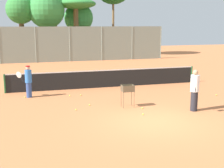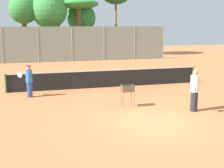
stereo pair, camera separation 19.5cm
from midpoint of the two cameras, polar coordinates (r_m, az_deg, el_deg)
ground_plane at (r=12.40m, az=7.36°, el=-6.92°), size 80.00×80.00×0.00m
tennis_net at (r=18.84m, az=-1.38°, el=1.07°), size 11.74×0.10×1.07m
back_fence at (r=32.24m, az=-7.91°, el=7.23°), size 20.35×0.08×3.54m
tree_0 at (r=35.63m, az=-6.82°, el=14.03°), size 4.48×4.48×6.54m
tree_1 at (r=37.95m, az=-10.70°, el=14.62°), size 2.50×2.50×7.98m
tree_3 at (r=34.98m, az=-16.51°, el=12.80°), size 3.07×3.07×6.86m
tree_4 at (r=37.38m, az=-6.28°, el=11.83°), size 3.38×3.38×6.18m
tree_5 at (r=34.72m, az=-12.05°, el=13.04°), size 3.86×3.86×7.16m
player_white_outfit at (r=14.07m, az=14.50°, el=-1.05°), size 0.55×0.87×1.84m
player_red_cap at (r=16.78m, az=-15.37°, el=0.53°), size 0.82×0.53×1.67m
ball_cart at (r=14.32m, az=2.48°, el=-1.11°), size 0.56×0.41×1.04m
tennis_ball_0 at (r=17.63m, az=18.24°, el=-1.91°), size 0.07×0.07×0.07m
tennis_ball_1 at (r=16.82m, az=-6.06°, el=-2.02°), size 0.07×0.07×0.07m
tennis_ball_2 at (r=13.29m, az=5.28°, el=-5.51°), size 0.07×0.07×0.07m
tennis_ball_3 at (r=14.74m, az=-4.50°, el=-3.84°), size 0.07×0.07×0.07m
tennis_ball_4 at (r=16.87m, az=-15.95°, el=-2.34°), size 0.07×0.07×0.07m
tennis_ball_5 at (r=14.02m, az=-6.98°, el=-4.66°), size 0.07×0.07×0.07m
tennis_ball_6 at (r=16.78m, az=-8.06°, el=-2.09°), size 0.07×0.07×0.07m
tennis_ball_7 at (r=14.21m, az=5.14°, el=-4.42°), size 0.07×0.07×0.07m
parked_car at (r=36.39m, az=-16.38°, el=5.56°), size 4.20×1.70×1.60m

